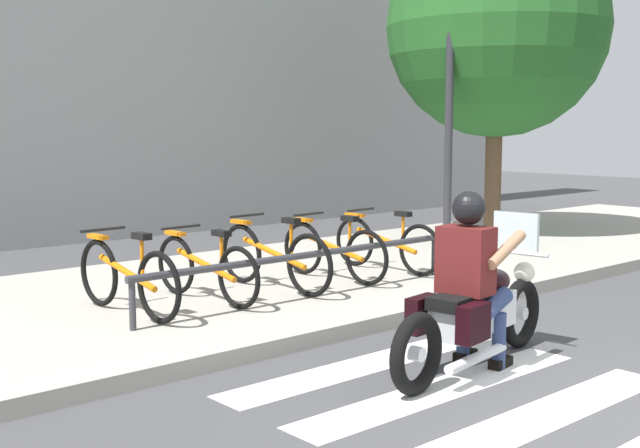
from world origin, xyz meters
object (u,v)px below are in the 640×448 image
motorcycle (475,313)px  bicycle_4 (386,243)px  bicycle_0 (127,277)px  bicycle_1 (206,268)px  rider (471,269)px  tree_near_rack (497,27)px  street_lamp (450,63)px  bicycle_3 (333,250)px  bicycle_2 (274,257)px  bike_rack (307,258)px

motorcycle → bicycle_4: (2.01, 2.91, 0.04)m
bicycle_0 → bicycle_1: (0.87, 0.00, -0.02)m
rider → bicycle_0: (-1.40, 2.92, -0.30)m
bicycle_0 → tree_near_rack: size_ratio=0.32×
rider → street_lamp: bearing=41.4°
bicycle_0 → tree_near_rack: 8.16m
motorcycle → bicycle_3: bearing=68.7°
bicycle_1 → bicycle_2: bearing=-0.1°
rider → bicycle_2: 2.95m
bicycle_3 → street_lamp: size_ratio=0.35×
bicycle_0 → bike_rack: (1.74, -0.55, 0.06)m
bicycle_1 → tree_near_rack: (6.59, 1.37, 3.03)m
rider → bicycle_3: (1.21, 2.92, -0.31)m
bicycle_3 → street_lamp: (3.19, 0.97, 2.34)m
bicycle_2 → street_lamp: bearing=13.4°
bicycle_0 → bicycle_3: bicycle_0 is taller
street_lamp → bicycle_2: bearing=-166.6°
bicycle_2 → street_lamp: street_lamp is taller
motorcycle → bicycle_1: (-0.61, 2.91, 0.04)m
motorcycle → bicycle_4: bearing=55.4°
street_lamp → tree_near_rack: tree_near_rack is taller
bicycle_0 → bicycle_1: size_ratio=1.03×
rider → bicycle_1: (-0.53, 2.92, -0.32)m
street_lamp → bicycle_4: bearing=-157.4°
bicycle_3 → tree_near_rack: tree_near_rack is taller
bicycle_1 → bicycle_4: bicycle_4 is taller
motorcycle → street_lamp: (4.33, 3.87, 2.39)m
bicycle_1 → bicycle_4: size_ratio=0.99×
bicycle_3 → bike_rack: size_ratio=0.40×
motorcycle → street_lamp: 6.28m
bicycle_1 → street_lamp: size_ratio=0.35×
motorcycle → tree_near_rack: (5.98, 4.27, 3.07)m
bicycle_1 → bike_rack: size_ratio=0.40×
bike_rack → tree_near_rack: 6.72m
rider → bicycle_1: rider is taller
bicycle_2 → bike_rack: (0.00, -0.55, 0.05)m
bicycle_0 → bicycle_3: (2.62, 0.00, -0.01)m
rider → tree_near_rack: 7.90m
bicycle_1 → rider: bearing=-79.7°
bicycle_3 → street_lamp: 4.08m
street_lamp → bike_rack: bearing=-159.5°
motorcycle → bicycle_0: size_ratio=1.32×
bicycle_0 → bicycle_1: bicycle_0 is taller
rider → bicycle_0: bearing=115.7°
rider → bicycle_4: (2.09, 2.92, -0.32)m
bicycle_0 → street_lamp: 6.33m
tree_near_rack → motorcycle: bearing=-144.5°
bicycle_0 → rider: bearing=-64.3°
bicycle_2 → street_lamp: size_ratio=0.37×
bicycle_1 → bicycle_0: bearing=-179.9°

